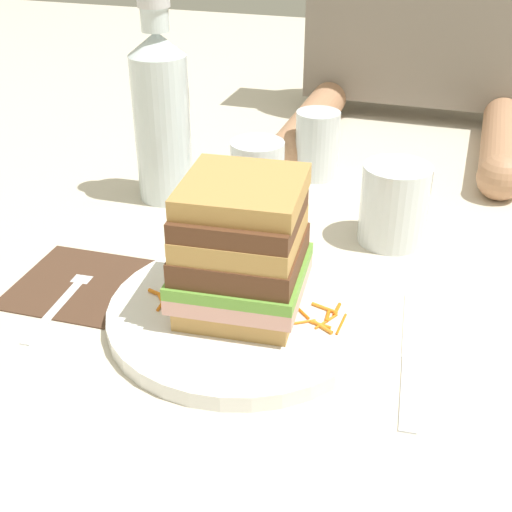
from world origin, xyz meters
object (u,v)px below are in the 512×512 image
Objects in this scene: knife at (410,359)px; empty_tumbler_0 at (257,176)px; water_bottle at (162,115)px; empty_tumbler_1 at (317,145)px; main_plate at (247,313)px; sandwich at (246,249)px; juice_glass at (394,208)px; fork at (68,292)px; napkin_dark at (78,283)px.

empty_tumbler_0 is at bearing 131.69° from knife.
water_bottle is 2.70× the size of empty_tumbler_1.
empty_tumbler_0 is at bearing -110.92° from empty_tumbler_1.
main_plate is 0.16m from knife.
knife is at bearing -5.27° from sandwich.
knife is at bearing -35.42° from water_bottle.
empty_tumbler_0 is (-0.07, 0.24, 0.04)m from main_plate.
juice_glass is 0.21m from empty_tumbler_1.
fork is at bearing -143.45° from juice_glass.
empty_tumbler_0 reaches higher than main_plate.
main_plate is at bearing -50.89° from water_bottle.
juice_glass is at bearing 61.60° from sandwich.
water_bottle reaches higher than fork.
empty_tumbler_1 is (0.17, 0.39, 0.04)m from fork.
water_bottle is (-0.00, 0.23, 0.11)m from napkin_dark.
sandwich is at bearing 5.17° from fork.
water_bottle is 0.23m from empty_tumbler_1.
main_plate is at bearing -1.67° from napkin_dark.
fork is at bearing -89.27° from water_bottle.
juice_glass is (0.11, 0.21, -0.04)m from sandwich.
fork is 0.65× the size of water_bottle.
water_bottle is at bearing 90.73° from fork.
empty_tumbler_0 is at bearing 105.43° from sandwich.
fork is (-0.19, -0.02, -0.00)m from main_plate.
empty_tumbler_1 reaches higher than knife.
juice_glass reaches higher than empty_tumbler_0.
juice_glass is (-0.05, 0.22, 0.04)m from knife.
main_plate is 2.75× the size of juice_glass.
main_plate is 1.99× the size of sandwich.
main_plate is at bearing 4.97° from fork.
water_bottle is at bearing -178.23° from empty_tumbler_0.
sandwich is 0.98× the size of napkin_dark.
empty_tumbler_0 is at bearing 105.48° from main_plate.
knife is (0.16, -0.01, -0.08)m from sandwich.
empty_tumbler_0 reaches higher than fork.
empty_tumbler_1 is at bearing 69.08° from empty_tumbler_0.
knife is at bearing -5.06° from main_plate.
empty_tumbler_1 is at bearing 115.28° from knife.
sandwich is at bearing 174.73° from knife.
napkin_dark is (-0.19, 0.00, -0.08)m from sandwich.
fork is 0.38m from juice_glass.
fork is 0.29m from empty_tumbler_0.
main_plate is at bearing -56.66° from sandwich.
juice_glass is (0.30, 0.20, 0.04)m from napkin_dark.
juice_glass is 0.32m from water_bottle.
sandwich is 0.18m from knife.
empty_tumbler_1 is (0.05, 0.13, 0.00)m from empty_tumbler_0.
knife is 0.78× the size of water_bottle.
main_plate reaches higher than fork.
napkin_dark is at bearing -146.40° from juice_glass.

